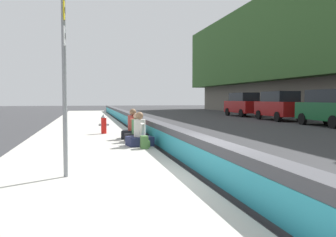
% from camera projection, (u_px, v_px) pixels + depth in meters
% --- Properties ---
extents(ground_plane, '(160.00, 160.00, 0.00)m').
position_uv_depth(ground_plane, '(214.00, 181.00, 7.33)').
color(ground_plane, '#353538').
rests_on(ground_plane, ground).
extents(sidewalk_strip, '(80.00, 4.40, 0.14)m').
position_uv_depth(sidewalk_strip, '(83.00, 185.00, 6.73)').
color(sidewalk_strip, '#B5B2A8').
rests_on(sidewalk_strip, ground_plane).
extents(jersey_barrier, '(76.00, 0.45, 0.85)m').
position_uv_depth(jersey_barrier, '(214.00, 161.00, 7.30)').
color(jersey_barrier, '#47474C').
rests_on(jersey_barrier, ground_plane).
extents(route_sign_post, '(0.44, 0.09, 3.60)m').
position_uv_depth(route_sign_post, '(65.00, 74.00, 7.02)').
color(route_sign_post, gray).
rests_on(route_sign_post, sidewalk_strip).
extents(fire_hydrant, '(0.26, 0.46, 0.88)m').
position_uv_depth(fire_hydrant, '(104.00, 124.00, 15.86)').
color(fire_hydrant, red).
rests_on(fire_hydrant, sidewalk_strip).
extents(seated_person_foreground, '(0.81, 0.91, 1.14)m').
position_uv_depth(seated_person_foreground, '(140.00, 135.00, 11.81)').
color(seated_person_foreground, '#23284C').
rests_on(seated_person_foreground, sidewalk_strip).
extents(seated_person_middle, '(0.78, 0.87, 1.05)m').
position_uv_depth(seated_person_middle, '(137.00, 132.00, 12.99)').
color(seated_person_middle, black).
rests_on(seated_person_middle, sidewalk_strip).
extents(seated_person_rear, '(0.90, 0.99, 1.18)m').
position_uv_depth(seated_person_rear, '(133.00, 129.00, 13.95)').
color(seated_person_rear, black).
rests_on(seated_person_rear, sidewalk_strip).
extents(backpack, '(0.32, 0.28, 0.40)m').
position_uv_depth(backpack, '(145.00, 142.00, 11.16)').
color(backpack, '#4C7A3D').
rests_on(backpack, sidewalk_strip).
extents(parked_car_third, '(4.83, 2.13, 2.28)m').
position_uv_depth(parked_car_third, '(331.00, 107.00, 21.75)').
color(parked_car_third, '#145128').
rests_on(parked_car_third, ground_plane).
extents(parked_car_fourth, '(4.85, 2.17, 2.28)m').
position_uv_depth(parked_car_fourth, '(279.00, 105.00, 27.59)').
color(parked_car_fourth, maroon).
rests_on(parked_car_fourth, ground_plane).
extents(parked_car_midline, '(4.85, 2.16, 2.28)m').
position_uv_depth(parked_car_midline, '(243.00, 104.00, 33.99)').
color(parked_car_midline, maroon).
rests_on(parked_car_midline, ground_plane).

